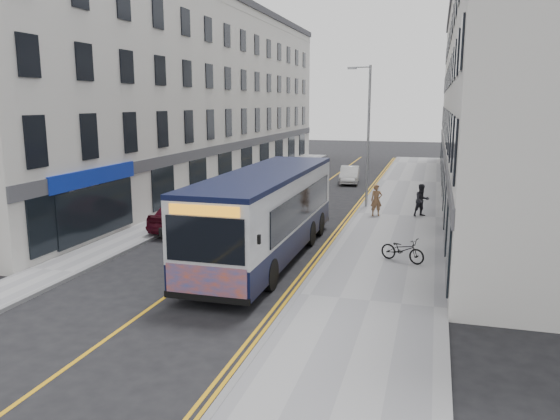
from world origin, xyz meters
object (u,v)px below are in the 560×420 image
Objects in this scene: bicycle at (403,250)px; car_white at (350,175)px; pedestrian_far at (422,200)px; car_maroon at (186,214)px; streetlamp at (367,132)px; city_bus at (266,211)px; pedestrian_near at (376,200)px.

car_white is (-5.13, 20.42, 0.05)m from bicycle.
car_maroon is at bearing 176.18° from pedestrian_far.
streetlamp is 1.77× the size of car_maroon.
car_white is 18.11m from car_maroon.
bicycle is 8.81m from pedestrian_far.
bicycle is 0.39× the size of car_maroon.
bicycle is (5.15, 0.56, -1.28)m from city_bus.
car_white is at bearing 83.82° from pedestrian_far.
streetlamp is 11.38m from car_maroon.
pedestrian_far is 0.44× the size of car_white.
streetlamp is 0.68× the size of city_bus.
pedestrian_near is at bearing -143.27° from car_maroon.
city_bus is at bearing -130.34° from pedestrian_near.
pedestrian_far reaches higher than car_maroon.
streetlamp is 4.35m from pedestrian_near.
city_bus is 2.59× the size of car_maroon.
pedestrian_near is 0.37× the size of car_maroon.
streetlamp reaches higher than city_bus.
bicycle is at bearing 168.74° from car_maroon.
pedestrian_far is at bearing 20.73° from bicycle.
pedestrian_near is 2.36m from pedestrian_far.
car_maroon is at bearing -112.36° from car_white.
car_white is (-3.27, 12.17, -0.32)m from pedestrian_near.
pedestrian_near reaches higher than car_white.
car_white reaches higher than bicycle.
car_maroon is at bearing 144.94° from city_bus.
city_bus reaches higher than car_white.
pedestrian_far is (2.30, 0.54, 0.02)m from pedestrian_near.
city_bus is at bearing -101.95° from streetlamp.
car_white is (-2.37, 9.65, -3.75)m from streetlamp.
city_bus is 6.67× the size of bicycle.
pedestrian_far is 12.90m from car_white.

